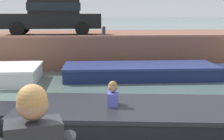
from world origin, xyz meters
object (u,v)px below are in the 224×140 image
object	(u,v)px
motorboat_passing	(140,119)
car_left_inner_black	(52,16)
boat_moored_central_navy	(147,71)
mooring_bollard_mid	(104,31)

from	to	relation	value
motorboat_passing	car_left_inner_black	world-z (taller)	car_left_inner_black
boat_moored_central_navy	motorboat_passing	distance (m)	5.32
boat_moored_central_navy	mooring_bollard_mid	size ratio (longest dim) A/B	14.69
car_left_inner_black	mooring_bollard_mid	xyz separation A→B (m)	(2.21, -1.52, -0.61)
motorboat_passing	car_left_inner_black	distance (m)	9.08
motorboat_passing	car_left_inner_black	size ratio (longest dim) A/B	1.46
motorboat_passing	mooring_bollard_mid	world-z (taller)	mooring_bollard_mid
boat_moored_central_navy	mooring_bollard_mid	distance (m)	2.69
boat_moored_central_navy	motorboat_passing	xyz separation A→B (m)	(-1.16, -5.19, 0.02)
car_left_inner_black	mooring_bollard_mid	bearing A→B (deg)	-34.55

